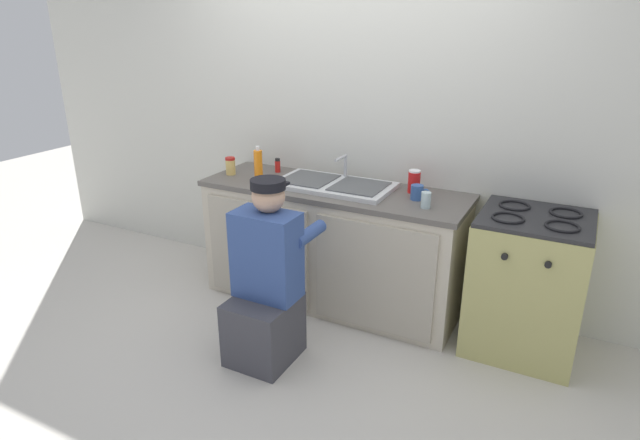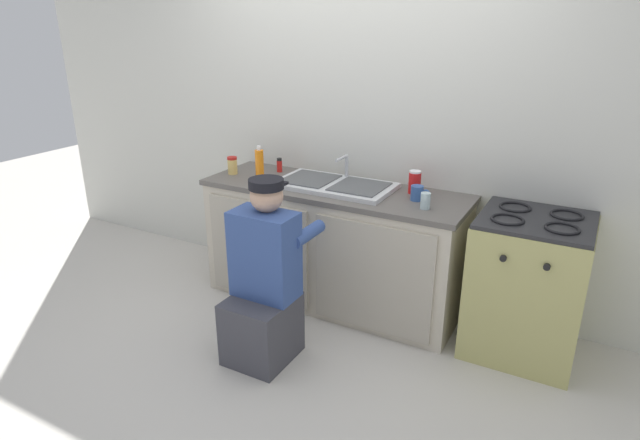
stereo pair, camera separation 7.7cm
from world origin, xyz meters
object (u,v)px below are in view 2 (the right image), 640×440
at_px(spice_bottle_red, 279,165).
at_px(soda_cup_red, 415,182).
at_px(coffee_mug, 417,193).
at_px(water_glass, 425,201).
at_px(condiment_jar, 232,165).
at_px(sink_double_basin, 334,185).
at_px(stove_range, 527,286).
at_px(plumber_person, 264,287).
at_px(soap_bottle_orange, 260,165).

height_order(spice_bottle_red, soda_cup_red, soda_cup_red).
distance_m(coffee_mug, soda_cup_red, 0.15).
xyz_separation_m(water_glass, spice_bottle_red, (-1.22, 0.27, 0.00)).
xyz_separation_m(condiment_jar, coffee_mug, (1.40, 0.07, -0.02)).
bearing_deg(water_glass, soda_cup_red, 121.71).
bearing_deg(sink_double_basin, water_glass, -10.26).
xyz_separation_m(stove_range, plumber_person, (-1.35, -0.80, 0.02)).
relative_size(spice_bottle_red, soda_cup_red, 0.69).
distance_m(condiment_jar, coffee_mug, 1.40).
bearing_deg(condiment_jar, soap_bottle_orange, -9.17).
distance_m(plumber_person, spice_bottle_red, 1.17).
bearing_deg(soap_bottle_orange, plumber_person, -54.82).
relative_size(sink_double_basin, condiment_jar, 6.25).
relative_size(condiment_jar, spice_bottle_red, 1.22).
distance_m(plumber_person, water_glass, 1.09).
bearing_deg(spice_bottle_red, stove_range, -4.71).
bearing_deg(soda_cup_red, condiment_jar, -171.43).
xyz_separation_m(sink_double_basin, water_glass, (0.68, -0.12, 0.03)).
height_order(condiment_jar, spice_bottle_red, condiment_jar).
distance_m(plumber_person, soap_bottle_orange, 1.00).
bearing_deg(sink_double_basin, coffee_mug, 0.56).
relative_size(water_glass, soda_cup_red, 0.66).
xyz_separation_m(coffee_mug, soda_cup_red, (-0.07, 0.13, 0.03)).
distance_m(water_glass, coffee_mug, 0.16).
bearing_deg(water_glass, spice_bottle_red, 167.38).
distance_m(plumber_person, condiment_jar, 1.16).
height_order(sink_double_basin, coffee_mug, sink_double_basin).
xyz_separation_m(water_glass, coffee_mug, (-0.09, 0.13, -0.00)).
bearing_deg(soap_bottle_orange, coffee_mug, 5.85).
distance_m(stove_range, plumber_person, 1.57).
bearing_deg(water_glass, soap_bottle_orange, 179.33).
height_order(condiment_jar, soap_bottle_orange, soap_bottle_orange).
bearing_deg(sink_double_basin, spice_bottle_red, 164.46).
bearing_deg(sink_double_basin, soda_cup_red, 14.65).
distance_m(sink_double_basin, stove_range, 1.38).
height_order(stove_range, spice_bottle_red, spice_bottle_red).
height_order(sink_double_basin, plumber_person, plumber_person).
height_order(soap_bottle_orange, coffee_mug, soap_bottle_orange).
distance_m(water_glass, spice_bottle_red, 1.25).
xyz_separation_m(sink_double_basin, plumber_person, (-0.04, -0.81, -0.42)).
relative_size(plumber_person, soap_bottle_orange, 4.42).
bearing_deg(condiment_jar, sink_double_basin, 4.56).
xyz_separation_m(sink_double_basin, condiment_jar, (-0.81, -0.06, 0.05)).
relative_size(plumber_person, water_glass, 11.04).
distance_m(condiment_jar, soda_cup_red, 1.35).
height_order(coffee_mug, soda_cup_red, soda_cup_red).
relative_size(stove_range, spice_bottle_red, 8.44).
xyz_separation_m(stove_range, coffee_mug, (-0.72, 0.01, 0.47)).
relative_size(plumber_person, condiment_jar, 8.63).
distance_m(plumber_person, coffee_mug, 1.12).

